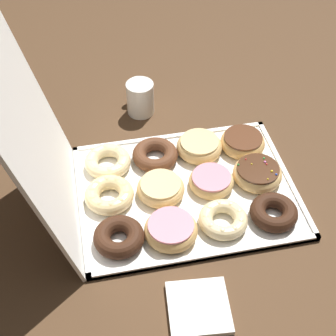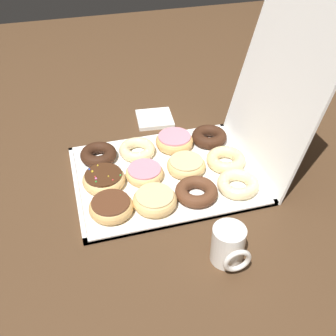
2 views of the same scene
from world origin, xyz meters
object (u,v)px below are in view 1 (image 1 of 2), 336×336
Objects in this scene: glazed_ring_donut_7 at (161,188)px; cruller_donut_10 at (109,195)px; cruller_donut_11 at (108,161)px; glazed_ring_donut_5 at (199,146)px; cruller_donut_3 at (223,219)px; chocolate_cake_ring_donut_8 at (155,155)px; chocolate_cake_ring_donut_0 at (274,212)px; donut_box at (187,191)px; sprinkle_donut_1 at (257,172)px; pink_frosted_donut_4 at (211,180)px; coffee_mug at (140,97)px; chocolate_frosted_donut_2 at (243,142)px; chocolate_cake_ring_donut_9 at (119,237)px; pink_frosted_donut_6 at (171,230)px; napkin_stack at (199,308)px.

glazed_ring_donut_7 is 0.98× the size of cruller_donut_10.
glazed_ring_donut_7 is at bearing -136.16° from cruller_donut_11.
glazed_ring_donut_5 is 1.01× the size of cruller_donut_10.
cruller_donut_3 is 0.26m from chocolate_cake_ring_donut_8.
chocolate_cake_ring_donut_0 is 0.34m from chocolate_cake_ring_donut_8.
sprinkle_donut_1 is at bearing -88.45° from donut_box.
sprinkle_donut_1 reaches higher than glazed_ring_donut_5.
glazed_ring_donut_5 reaches higher than pink_frosted_donut_4.
coffee_mug reaches higher than glazed_ring_donut_5.
glazed_ring_donut_7 reaches higher than pink_frosted_donut_4.
chocolate_cake_ring_donut_0 is 0.95× the size of chocolate_cake_ring_donut_8.
donut_box is 4.41× the size of glazed_ring_donut_5.
cruller_donut_11 is (0.12, 0.18, 0.02)m from donut_box.
glazed_ring_donut_7 is at bearing 115.72° from chocolate_frosted_donut_2.
cruller_donut_10 is (0.00, 0.25, 0.00)m from pink_frosted_donut_4.
donut_box is 4.63× the size of chocolate_cake_ring_donut_9.
cruller_donut_3 is at bearing 178.88° from glazed_ring_donut_5.
donut_box is 5.39× the size of coffee_mug.
cruller_donut_11 is (0.24, 0.11, -0.00)m from pink_frosted_donut_6.
cruller_donut_11 reaches higher than cruller_donut_3.
chocolate_cake_ring_donut_8 is at bearing -2.26° from pink_frosted_donut_6.
chocolate_frosted_donut_2 is 0.16m from pink_frosted_donut_4.
glazed_ring_donut_7 is (0.12, 0.12, 0.00)m from cruller_donut_3.
cruller_donut_10 reaches higher than cruller_donut_3.
sprinkle_donut_1 reaches higher than chocolate_cake_ring_donut_9.
chocolate_cake_ring_donut_0 is 1.01× the size of pink_frosted_donut_4.
napkin_stack is (-0.31, 0.05, 0.00)m from donut_box.
cruller_donut_10 is (0.13, 0.01, 0.00)m from chocolate_cake_ring_donut_9.
pink_frosted_donut_6 is 0.24m from chocolate_cake_ring_donut_8.
glazed_ring_donut_5 is 0.99× the size of pink_frosted_donut_6.
glazed_ring_donut_5 and pink_frosted_donut_6 have the same top height.
pink_frosted_donut_6 is (-0.25, 0.13, 0.00)m from glazed_ring_donut_5.
cruller_donut_3 is 0.24m from glazed_ring_donut_5.
coffee_mug reaches higher than chocolate_cake_ring_donut_0.
donut_box is at bearing 153.17° from glazed_ring_donut_5.
chocolate_cake_ring_donut_9 is at bearing 90.61° from cruller_donut_3.
chocolate_cake_ring_donut_0 is 1.14× the size of coffee_mug.
glazed_ring_donut_7 is at bearing 91.30° from sprinkle_donut_1.
donut_box is at bearing -56.11° from chocolate_cake_ring_donut_9.
donut_box is 0.13m from chocolate_cake_ring_donut_8.
coffee_mug is at bearing -15.06° from chocolate_cake_ring_donut_9.
cruller_donut_10 is at bearing 106.85° from chocolate_frosted_donut_2.
cruller_donut_3 is (0.00, 0.12, -0.00)m from chocolate_cake_ring_donut_0.
pink_frosted_donut_4 is 0.26m from cruller_donut_11.
glazed_ring_donut_7 is 0.16m from cruller_donut_11.
pink_frosted_donut_6 is (-0.01, 0.12, 0.00)m from cruller_donut_3.
donut_box is 0.13m from cruller_donut_3.
cruller_donut_3 is (-0.12, 0.12, -0.00)m from sprinkle_donut_1.
chocolate_frosted_donut_2 is 0.27m from glazed_ring_donut_7.
chocolate_cake_ring_donut_0 is 0.92× the size of sprinkle_donut_1.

